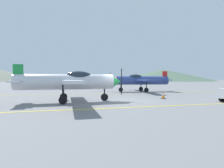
# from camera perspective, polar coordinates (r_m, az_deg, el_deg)

# --- Properties ---
(ground_plane) EXTENTS (400.00, 400.00, 0.00)m
(ground_plane) POSITION_cam_1_polar(r_m,az_deg,el_deg) (14.22, 3.00, -5.59)
(ground_plane) COLOR slate
(apron_line_near) EXTENTS (80.00, 0.16, 0.01)m
(apron_line_near) POSITION_cam_1_polar(r_m,az_deg,el_deg) (11.32, 7.53, -7.48)
(apron_line_near) COLOR yellow
(apron_line_near) RESTS_ON ground_plane
(apron_line_far) EXTENTS (80.00, 0.16, 0.01)m
(apron_line_far) POSITION_cam_1_polar(r_m,az_deg,el_deg) (21.42, -2.71, -3.09)
(apron_line_far) COLOR yellow
(apron_line_far) RESTS_ON ground_plane
(airplane_near) EXTENTS (8.25, 9.52, 2.86)m
(airplane_near) POSITION_cam_1_polar(r_m,az_deg,el_deg) (14.01, -13.38, 0.87)
(airplane_near) COLOR silver
(airplane_near) RESTS_ON ground_plane
(airplane_mid) EXTENTS (8.34, 9.58, 2.86)m
(airplane_mid) POSITION_cam_1_polar(r_m,az_deg,el_deg) (24.80, 9.03, 1.27)
(airplane_mid) COLOR #33478C
(airplane_mid) RESTS_ON ground_plane
(traffic_cone_front) EXTENTS (0.36, 0.36, 0.59)m
(traffic_cone_front) POSITION_cam_1_polar(r_m,az_deg,el_deg) (16.65, 16.27, -3.58)
(traffic_cone_front) COLOR black
(traffic_cone_front) RESTS_ON ground_plane
(hill_centerleft) EXTENTS (77.11, 77.11, 9.01)m
(hill_centerleft) POSITION_cam_1_polar(r_m,az_deg,el_deg) (142.88, 16.04, 2.78)
(hill_centerleft) COLOR #4C6651
(hill_centerleft) RESTS_ON ground_plane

